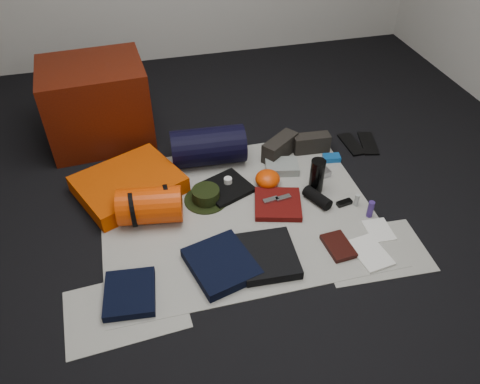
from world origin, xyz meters
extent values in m
cube|color=black|center=(0.00, 0.00, -0.01)|extent=(4.50, 4.50, 0.02)
cube|color=beige|center=(0.00, 0.00, 0.00)|extent=(1.60, 1.30, 0.01)
cube|color=beige|center=(-0.70, -0.55, 0.00)|extent=(0.61, 0.44, 0.00)
cube|color=beige|center=(0.65, -0.50, 0.00)|extent=(0.60, 0.43, 0.00)
cube|color=#4E1205|center=(-0.75, 1.01, 0.28)|extent=(0.72, 0.61, 0.57)
cube|color=#D14302|center=(-0.61, 0.35, 0.06)|extent=(0.74, 0.69, 0.11)
cylinder|color=#D93A03|center=(-0.50, 0.05, 0.11)|extent=(0.39, 0.27, 0.21)
cylinder|color=black|center=(-0.60, 0.05, 0.11)|extent=(0.02, 0.22, 0.22)
cylinder|color=black|center=(-0.40, 0.05, 0.11)|extent=(0.03, 0.22, 0.22)
cylinder|color=black|center=(-0.07, 0.52, 0.13)|extent=(0.50, 0.28, 0.25)
cylinder|color=black|center=(-0.16, 0.14, 0.01)|extent=(0.34, 0.34, 0.01)
cylinder|color=black|center=(-0.16, 0.14, 0.05)|extent=(0.17, 0.17, 0.07)
cube|color=black|center=(0.42, 0.47, 0.08)|extent=(0.29, 0.25, 0.14)
cube|color=black|center=(0.65, 0.48, 0.07)|extent=(0.26, 0.11, 0.13)
cube|color=black|center=(0.96, 0.48, 0.01)|extent=(0.11, 0.27, 0.01)
cube|color=black|center=(1.08, 0.46, 0.01)|extent=(0.17, 0.29, 0.02)
cube|color=black|center=(-0.67, -0.48, 0.03)|extent=(0.28, 0.31, 0.04)
cube|color=black|center=(-0.19, -0.41, 0.03)|extent=(0.40, 0.43, 0.06)
cube|color=black|center=(0.07, -0.41, 0.03)|extent=(0.32, 0.36, 0.05)
cube|color=black|center=(-0.02, 0.21, 0.02)|extent=(0.36, 0.35, 0.03)
cube|color=#560B09|center=(0.25, -0.02, 0.02)|extent=(0.34, 0.34, 0.04)
ellipsoid|color=#D93A03|center=(0.25, 0.19, 0.06)|extent=(0.19, 0.19, 0.10)
cube|color=gray|center=(0.39, 0.32, 0.03)|extent=(0.24, 0.20, 0.05)
cylinder|color=black|center=(0.53, 0.07, 0.12)|extent=(0.11, 0.11, 0.23)
cylinder|color=black|center=(0.49, -0.05, 0.04)|extent=(0.15, 0.20, 0.07)
cube|color=#A2A2A6|center=(0.62, 0.19, 0.03)|extent=(0.11, 0.08, 0.04)
cube|color=#0F4C95|center=(0.75, 0.34, 0.02)|extent=(0.12, 0.09, 0.04)
cylinder|color=navy|center=(0.75, -0.24, 0.06)|extent=(0.04, 0.04, 0.11)
cylinder|color=#ABAFAA|center=(0.71, -0.13, 0.05)|extent=(0.04, 0.04, 0.08)
cube|color=black|center=(0.47, -0.43, 0.02)|extent=(0.15, 0.21, 0.03)
cube|color=silver|center=(0.62, -0.51, 0.01)|extent=(0.20, 0.26, 0.01)
cube|color=silver|center=(0.75, -0.36, 0.01)|extent=(0.15, 0.19, 0.01)
cube|color=black|center=(0.65, -0.10, 0.02)|extent=(0.10, 0.06, 0.02)
cube|color=#A2A2A6|center=(-0.62, -0.47, 0.01)|extent=(0.07, 0.07, 0.01)
cylinder|color=white|center=(0.00, 0.24, 0.05)|extent=(0.05, 0.05, 0.03)
cube|color=#A2A2A6|center=(0.21, 0.00, 0.05)|extent=(0.10, 0.05, 0.01)
cube|color=#A2A2A6|center=(0.29, 0.00, 0.05)|extent=(0.10, 0.05, 0.01)
camera|label=1|loc=(-0.49, -2.01, 1.92)|focal=35.00mm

